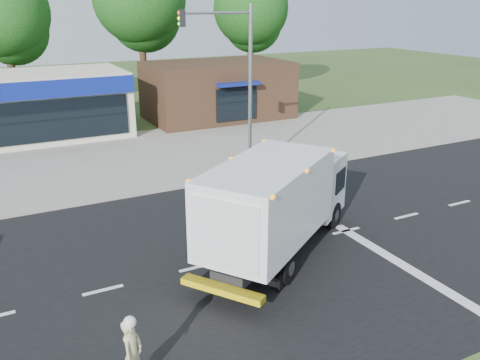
% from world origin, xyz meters
% --- Properties ---
extents(ground, '(120.00, 120.00, 0.00)m').
position_xyz_m(ground, '(0.00, 0.00, 0.00)').
color(ground, '#385123').
rests_on(ground, ground).
extents(road_asphalt, '(60.00, 14.00, 0.02)m').
position_xyz_m(road_asphalt, '(0.00, 0.00, 0.00)').
color(road_asphalt, black).
rests_on(road_asphalt, ground).
extents(sidewalk, '(60.00, 2.40, 0.12)m').
position_xyz_m(sidewalk, '(0.00, 8.20, 0.06)').
color(sidewalk, gray).
rests_on(sidewalk, ground).
extents(parking_apron, '(60.00, 9.00, 0.02)m').
position_xyz_m(parking_apron, '(0.00, 14.00, 0.01)').
color(parking_apron, gray).
rests_on(parking_apron, ground).
extents(lane_markings, '(55.20, 7.00, 0.01)m').
position_xyz_m(lane_markings, '(1.35, -1.35, 0.02)').
color(lane_markings, silver).
rests_on(lane_markings, road_asphalt).
extents(ems_box_truck, '(7.74, 6.38, 3.44)m').
position_xyz_m(ems_box_truck, '(-0.21, -0.31, 1.98)').
color(ems_box_truck, black).
rests_on(ems_box_truck, ground).
extents(emergency_worker, '(0.71, 0.73, 1.81)m').
position_xyz_m(emergency_worker, '(-6.27, -4.29, 0.89)').
color(emergency_worker, '#C8B785').
rests_on(emergency_worker, ground).
extents(brown_storefront, '(10.00, 6.70, 4.00)m').
position_xyz_m(brown_storefront, '(7.00, 19.98, 2.00)').
color(brown_storefront, '#382316').
rests_on(brown_storefront, ground).
extents(traffic_signal_pole, '(3.51, 0.25, 8.00)m').
position_xyz_m(traffic_signal_pole, '(2.35, 7.60, 4.92)').
color(traffic_signal_pole, gray).
rests_on(traffic_signal_pole, ground).
extents(background_trees, '(36.77, 7.39, 12.10)m').
position_xyz_m(background_trees, '(-0.85, 28.16, 7.38)').
color(background_trees, '#332114').
rests_on(background_trees, ground).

